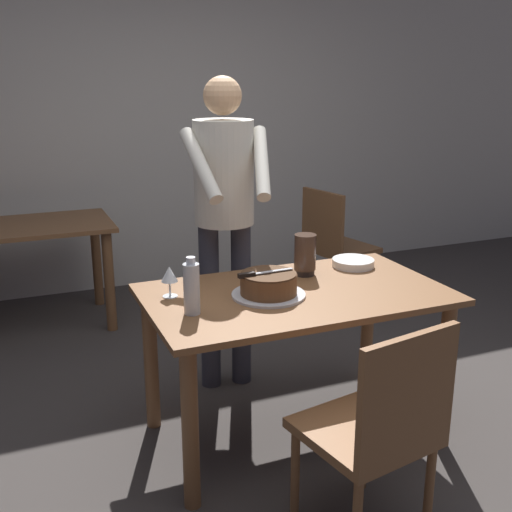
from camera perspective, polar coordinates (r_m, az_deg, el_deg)
name	(u,v)px	position (r m, az deg, el deg)	size (l,w,h in m)	color
ground_plane	(293,432)	(3.27, 3.39, -15.69)	(14.00, 14.00, 0.00)	#383330
back_wall	(154,121)	(5.29, -9.20, 11.99)	(10.00, 0.12, 2.70)	#BCB7AD
main_dining_table	(295,316)	(2.99, 3.59, -5.46)	(1.40, 0.82, 0.75)	brown
cake_on_platter	(269,285)	(2.87, 1.15, -2.68)	(0.34, 0.34, 0.11)	silver
cake_knife	(254,274)	(2.82, -0.15, -1.64)	(0.27, 0.04, 0.02)	silver
plate_stack	(353,263)	(3.35, 8.81, -0.60)	(0.22, 0.22, 0.04)	white
wine_glass_near	(169,275)	(2.87, -7.87, -1.74)	(0.08, 0.08, 0.14)	silver
water_bottle	(192,288)	(2.65, -5.87, -2.90)	(0.07, 0.07, 0.25)	silver
hurricane_lamp	(305,254)	(3.15, 4.47, 0.14)	(0.11, 0.11, 0.21)	black
person_cutting_cake	(224,201)	(3.36, -2.88, 5.02)	(0.46, 0.57, 1.72)	#2D2D38
chair_near_side	(379,426)	(2.42, 11.07, -14.93)	(0.51, 0.51, 0.90)	brown
background_table	(38,247)	(4.58, -19.18, 0.81)	(1.00, 0.70, 0.74)	brown
background_chair_0	(335,242)	(4.80, 7.15, 1.23)	(0.53, 0.53, 0.90)	brown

